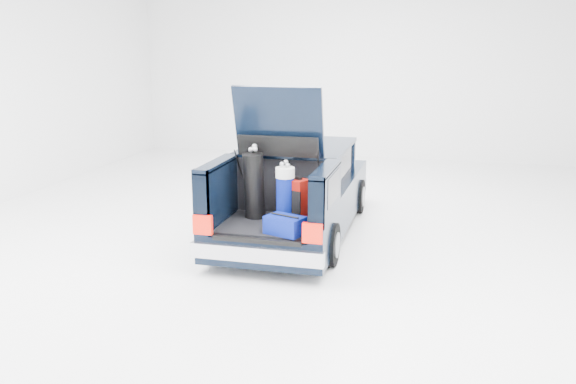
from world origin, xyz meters
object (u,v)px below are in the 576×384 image
(black_golf_bag, at_px, (254,185))
(blue_duffel, at_px, (285,225))
(car, at_px, (297,192))
(red_suitcase, at_px, (294,200))
(blue_golf_bag, at_px, (285,194))

(black_golf_bag, height_order, blue_duffel, black_golf_bag)
(black_golf_bag, bearing_deg, car, 86.40)
(car, bearing_deg, red_suitcase, -78.36)
(black_golf_bag, bearing_deg, blue_golf_bag, -4.16)
(red_suitcase, xyz_separation_m, black_golf_bag, (-0.59, 0.04, 0.17))
(car, height_order, black_golf_bag, car)
(car, distance_m, blue_duffel, 2.03)
(car, bearing_deg, black_golf_bag, -102.28)
(red_suitcase, distance_m, blue_duffel, 0.61)
(car, xyz_separation_m, red_suitcase, (0.29, -1.43, 0.23))
(blue_duffel, bearing_deg, car, 119.13)
(blue_golf_bag, bearing_deg, black_golf_bag, 165.54)
(red_suitcase, distance_m, black_golf_bag, 0.62)
(blue_golf_bag, xyz_separation_m, blue_duffel, (0.13, -0.51, -0.28))
(car, relative_size, red_suitcase, 7.20)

